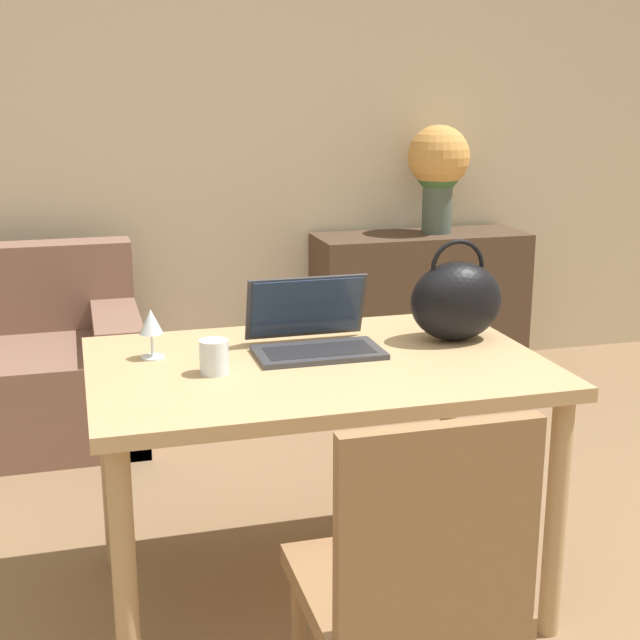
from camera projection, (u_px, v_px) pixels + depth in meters
wall_back at (209, 121)px, 4.47m from camera, size 10.00×0.06×2.70m
dining_table at (317, 390)px, 2.58m from camera, size 1.29×0.86×0.75m
chair at (413, 579)px, 1.89m from camera, size 0.44×0.44×0.90m
sideboard at (419, 306)px, 4.74m from camera, size 1.11×0.40×0.77m
laptop at (313, 330)px, 2.66m from camera, size 0.37×0.28×0.21m
drinking_glass at (214, 357)px, 2.43m from camera, size 0.08×0.08×0.10m
wine_glass at (151, 324)px, 2.56m from camera, size 0.07×0.07×0.15m
handbag at (456, 300)px, 2.74m from camera, size 0.29×0.20×0.32m
flower_vase at (438, 166)px, 4.59m from camera, size 0.32×0.32×0.56m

